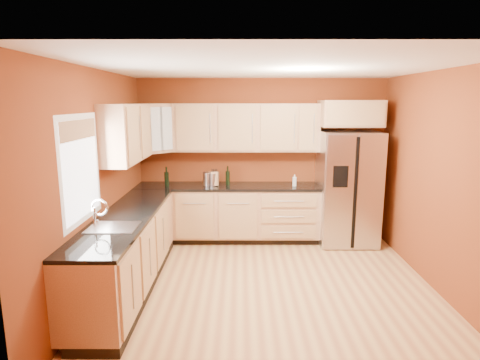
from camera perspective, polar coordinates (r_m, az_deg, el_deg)
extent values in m
plane|color=#B07044|center=(5.08, 4.06, -14.95)|extent=(4.00, 4.00, 0.00)
plane|color=white|center=(4.58, 4.52, 15.70)|extent=(4.00, 4.00, 0.00)
cube|color=maroon|center=(6.63, 3.03, 3.01)|extent=(4.00, 0.04, 2.60)
cube|color=maroon|center=(2.74, 7.32, -8.81)|extent=(4.00, 0.04, 2.60)
cube|color=maroon|center=(4.94, -19.56, -0.41)|extent=(0.04, 4.00, 2.60)
cube|color=maroon|center=(5.21, 26.81, -0.40)|extent=(0.04, 4.00, 2.60)
cube|color=#A1704E|center=(6.51, -1.77, -4.87)|extent=(2.90, 0.60, 0.88)
cube|color=#A1704E|center=(5.08, -15.69, -9.97)|extent=(0.60, 2.80, 0.88)
cube|color=black|center=(6.39, -1.80, -0.93)|extent=(2.90, 0.62, 0.04)
cube|color=black|center=(4.93, -15.86, -4.97)|extent=(0.62, 2.80, 0.04)
cube|color=#A1704E|center=(6.40, 0.90, 7.47)|extent=(2.30, 0.33, 0.75)
cube|color=#A1704E|center=(5.50, -15.78, 6.46)|extent=(0.33, 1.35, 0.75)
cube|color=#A1704E|center=(6.38, -12.04, 7.21)|extent=(0.67, 0.67, 0.75)
cube|color=#A1704E|center=(6.48, 15.40, 9.11)|extent=(0.92, 0.60, 0.40)
cube|color=#B8B7BC|center=(6.55, 15.05, -1.11)|extent=(0.90, 0.75, 1.78)
cube|color=white|center=(4.43, -21.66, 1.48)|extent=(0.03, 0.90, 1.00)
cylinder|color=#B8B7BC|center=(6.35, -3.93, 0.06)|extent=(0.16, 0.16, 0.20)
cylinder|color=#B8B7BC|center=(6.39, -4.68, 0.18)|extent=(0.17, 0.17, 0.21)
cube|color=#AB7E53|center=(6.35, -3.60, 0.19)|extent=(0.12, 0.12, 0.22)
cylinder|color=silver|center=(6.36, 7.76, -0.05)|extent=(0.08, 0.08, 0.18)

